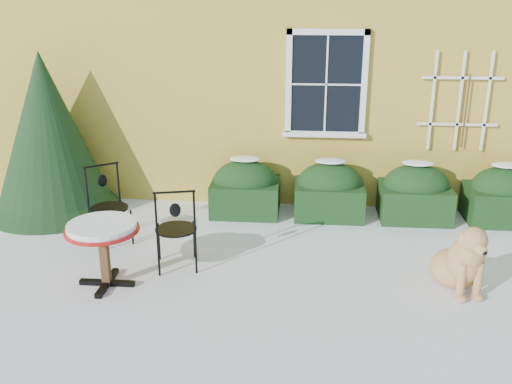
# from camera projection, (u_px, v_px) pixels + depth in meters

# --- Properties ---
(ground) EXTENTS (80.00, 80.00, 0.00)m
(ground) POSITION_uv_depth(u_px,v_px,m) (249.00, 294.00, 6.60)
(ground) COLOR white
(ground) RESTS_ON ground
(hedge_row) EXTENTS (4.95, 0.80, 0.91)m
(hedge_row) POSITION_uv_depth(u_px,v_px,m) (372.00, 192.00, 8.72)
(hedge_row) COLOR black
(hedge_row) RESTS_ON ground
(evergreen_shrub) EXTENTS (2.07, 2.07, 2.50)m
(evergreen_shrub) POSITION_uv_depth(u_px,v_px,m) (50.00, 149.00, 8.81)
(evergreen_shrub) COLOR black
(evergreen_shrub) RESTS_ON ground
(bistro_table) EXTENTS (0.86, 0.86, 0.79)m
(bistro_table) POSITION_uv_depth(u_px,v_px,m) (102.00, 234.00, 6.58)
(bistro_table) COLOR black
(bistro_table) RESTS_ON ground
(patio_chair_near) EXTENTS (0.59, 0.58, 1.09)m
(patio_chair_near) POSITION_uv_depth(u_px,v_px,m) (176.00, 228.00, 7.04)
(patio_chair_near) COLOR black
(patio_chair_near) RESTS_ON ground
(patio_chair_far) EXTENTS (0.66, 0.66, 1.07)m
(patio_chair_far) POSITION_uv_depth(u_px,v_px,m) (108.00, 205.00, 7.83)
(patio_chair_far) COLOR black
(patio_chair_far) RESTS_ON ground
(dog) EXTENTS (0.69, 1.00, 0.89)m
(dog) POSITION_uv_depth(u_px,v_px,m) (462.00, 262.00, 6.58)
(dog) COLOR tan
(dog) RESTS_ON ground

